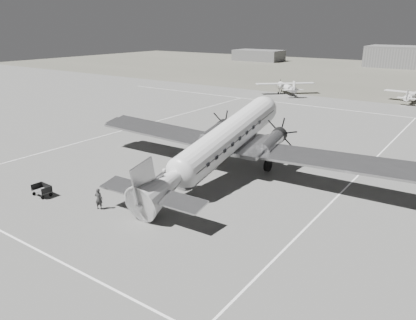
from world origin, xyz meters
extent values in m
plane|color=slate|center=(0.00, 0.00, 0.00)|extent=(260.00, 260.00, 0.00)
cube|color=white|center=(0.00, -14.00, 0.01)|extent=(60.00, 0.15, 0.01)
cube|color=white|center=(12.00, 0.00, 0.01)|extent=(0.15, 80.00, 0.01)
cube|color=white|center=(-18.00, 10.00, 0.01)|extent=(0.15, 60.00, 0.01)
cube|color=white|center=(0.00, 40.00, 0.01)|extent=(90.00, 0.15, 0.01)
cube|color=#5B594D|center=(0.00, 95.00, 0.00)|extent=(260.00, 90.00, 0.01)
cube|color=#5F5F5F|center=(-55.00, 115.00, 2.00)|extent=(18.00, 10.00, 4.00)
imported|color=#2D2D2D|center=(-1.84, -7.87, 0.83)|extent=(0.71, 0.60, 1.66)
imported|color=#ADADAB|center=(-1.45, -3.63, 0.77)|extent=(0.90, 0.95, 1.54)
imported|color=#B1B1AE|center=(-0.77, -1.63, 0.81)|extent=(0.52, 0.80, 1.63)
camera|label=1|loc=(20.78, -25.80, 13.16)|focal=35.00mm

